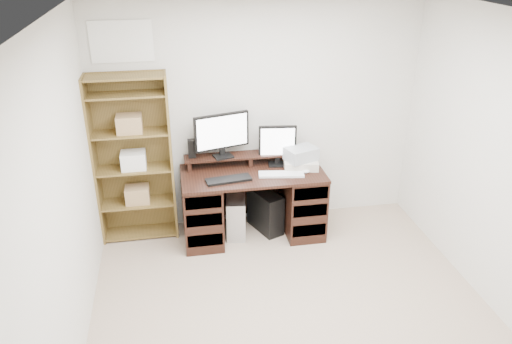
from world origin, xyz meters
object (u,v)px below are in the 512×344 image
object	(u,v)px
desk	(253,202)
tower_black	(265,211)
tower_silver	(236,214)
monitor_wide	(222,133)
monitor_small	(277,144)
bookshelf	(133,158)
printer	(301,164)

from	to	relation	value
desk	tower_black	bearing A→B (deg)	22.26
desk	tower_silver	size ratio (longest dim) A/B	3.32
monitor_wide	monitor_small	bearing A→B (deg)	-19.16
tower_silver	bookshelf	xyz separation A→B (m)	(-1.04, 0.16, 0.69)
monitor_wide	tower_silver	bearing A→B (deg)	-66.55
monitor_wide	tower_silver	xyz separation A→B (m)	(0.12, -0.14, -0.91)
desk	tower_silver	world-z (taller)	desk
monitor_wide	bookshelf	xyz separation A→B (m)	(-0.93, 0.02, -0.22)
tower_silver	bookshelf	world-z (taller)	bookshelf
desk	printer	bearing A→B (deg)	2.89
monitor_small	tower_black	bearing A→B (deg)	-142.11
printer	tower_black	world-z (taller)	printer
tower_silver	tower_black	bearing A→B (deg)	10.56
desk	printer	size ratio (longest dim) A/B	4.19
monitor_wide	monitor_small	size ratio (longest dim) A/B	1.33
monitor_small	tower_silver	distance (m)	0.91
monitor_small	tower_black	size ratio (longest dim) A/B	0.88
printer	tower_black	bearing A→B (deg)	-176.54
tower_black	monitor_small	bearing A→B (deg)	8.84
monitor_wide	printer	xyz separation A→B (m)	(0.82, -0.17, -0.34)
tower_silver	tower_black	size ratio (longest dim) A/B	0.90
tower_silver	bookshelf	bearing A→B (deg)	179.10
monitor_small	bookshelf	bearing A→B (deg)	-175.87
monitor_wide	tower_black	distance (m)	1.02
printer	tower_silver	distance (m)	0.91
desk	bookshelf	size ratio (longest dim) A/B	0.83
tower_black	bookshelf	size ratio (longest dim) A/B	0.28
desk	monitor_small	world-z (taller)	monitor_small
bookshelf	monitor_wide	bearing A→B (deg)	-1.24
monitor_small	tower_silver	world-z (taller)	monitor_small
tower_silver	printer	bearing A→B (deg)	6.30
tower_silver	tower_black	world-z (taller)	tower_black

